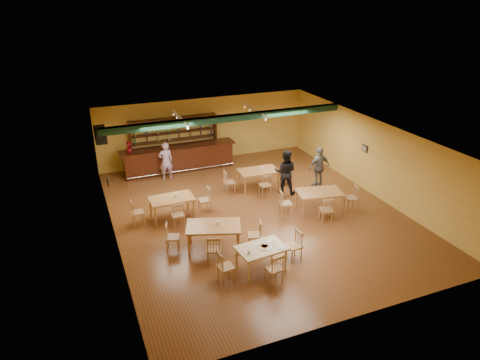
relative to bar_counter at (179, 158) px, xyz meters
name	(u,v)px	position (x,y,z in m)	size (l,w,h in m)	color
floor	(256,213)	(1.53, -5.15, -0.56)	(12.00, 12.00, 0.00)	brown
ceiling_beam	(228,118)	(1.53, -2.35, 2.31)	(10.00, 0.30, 0.25)	#10301F
track_rail_left	(180,117)	(-0.27, -1.75, 2.38)	(0.05, 2.50, 0.05)	silver
track_rail_right	(255,110)	(2.93, -1.75, 2.38)	(0.05, 2.50, 0.05)	silver
ac_unit	(101,135)	(-3.27, -0.95, 1.79)	(0.34, 0.70, 0.48)	silver
picture_left	(108,181)	(-3.44, -4.15, 1.14)	(0.04, 0.34, 0.28)	black
picture_right	(365,148)	(6.50, -4.65, 1.14)	(0.04, 0.34, 0.28)	black
bar_counter	(179,158)	(0.00, 0.00, 0.00)	(5.18, 0.85, 1.13)	black
back_bar_hutch	(175,142)	(0.00, 0.63, 0.57)	(4.01, 0.40, 2.28)	black
poinsettia	(129,147)	(-2.14, 0.00, 0.81)	(0.27, 0.27, 0.48)	maroon
dining_table_a	(172,208)	(-1.38, -4.31, -0.18)	(1.55, 0.93, 0.77)	#995F36
dining_table_b	(258,179)	(2.52, -3.17, -0.17)	(1.60, 0.96, 0.80)	#995F36
dining_table_c	(214,237)	(-0.66, -6.84, -0.15)	(1.67, 1.00, 0.84)	#995F36
dining_table_d	(319,202)	(3.72, -5.89, -0.16)	(1.63, 0.98, 0.81)	#995F36
near_table	(261,258)	(0.25, -8.41, -0.19)	(1.39, 0.89, 0.74)	#CFB28A
pizza_tray	(264,247)	(0.35, -8.41, 0.19)	(0.40, 0.40, 0.01)	silver
parmesan_shaker	(249,252)	(-0.19, -8.56, 0.23)	(0.07, 0.07, 0.11)	#EAE5C6
napkin_stack	(269,241)	(0.60, -8.21, 0.19)	(0.20, 0.15, 0.03)	white
pizza_server	(268,244)	(0.50, -8.36, 0.19)	(0.32, 0.09, 0.00)	silver
side_plate	(281,247)	(0.80, -8.61, 0.18)	(0.22, 0.22, 0.01)	white
patron_bar	(166,161)	(-0.77, -0.83, 0.27)	(0.61, 0.40, 1.67)	#9354B6
patron_right_a	(285,172)	(3.32, -3.97, 0.34)	(0.88, 0.69, 1.81)	black
patron_right_b	(319,167)	(4.92, -3.89, 0.28)	(0.99, 0.41, 1.70)	gray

